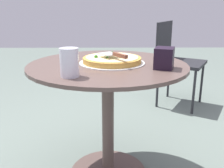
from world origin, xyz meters
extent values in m
cylinder|color=brown|center=(0.00, 0.00, 0.69)|extent=(0.86, 0.86, 0.02)
cylinder|color=brown|center=(0.00, 0.00, 0.35)|extent=(0.07, 0.07, 0.66)
cylinder|color=silver|center=(0.01, -0.02, 0.70)|extent=(0.36, 0.36, 0.00)
cylinder|color=gold|center=(0.01, -0.02, 0.71)|extent=(0.32, 0.32, 0.03)
cylinder|color=beige|center=(0.01, -0.02, 0.73)|extent=(0.29, 0.29, 0.00)
sphere|color=#27661C|center=(0.13, -0.03, 0.73)|extent=(0.01, 0.01, 0.01)
sphere|color=#2D6B28|center=(-0.01, 0.00, 0.73)|extent=(0.02, 0.02, 0.02)
sphere|color=#EFEBC7|center=(0.01, -0.01, 0.74)|extent=(0.02, 0.02, 0.02)
sphere|color=silver|center=(0.02, -0.09, 0.73)|extent=(0.02, 0.02, 0.02)
sphere|color=#EAF0C2|center=(0.00, 0.00, 0.73)|extent=(0.02, 0.02, 0.02)
sphere|color=silver|center=(-0.01, -0.01, 0.73)|extent=(0.02, 0.02, 0.02)
sphere|color=silver|center=(0.06, -0.04, 0.73)|extent=(0.02, 0.02, 0.02)
sphere|color=#316F1E|center=(-0.01, 0.06, 0.73)|extent=(0.02, 0.02, 0.02)
cube|color=silver|center=(0.00, -0.01, 0.75)|extent=(0.13, 0.12, 0.00)
cube|color=brown|center=(-0.08, -0.06, 0.76)|extent=(0.10, 0.08, 0.02)
cylinder|color=white|center=(-0.27, 0.16, 0.76)|extent=(0.08, 0.08, 0.13)
cube|color=black|center=(-0.11, -0.28, 0.75)|extent=(0.13, 0.12, 0.10)
cube|color=#25262A|center=(1.16, -0.74, 0.44)|extent=(0.57, 0.57, 0.03)
cube|color=#25262A|center=(1.26, -0.57, 0.65)|extent=(0.37, 0.23, 0.39)
cylinder|color=#25262A|center=(1.23, -0.98, 0.21)|extent=(0.02, 0.02, 0.43)
cylinder|color=#25262A|center=(0.92, -0.80, 0.21)|extent=(0.02, 0.02, 0.43)
cylinder|color=#25262A|center=(1.41, -0.67, 0.21)|extent=(0.02, 0.02, 0.43)
cylinder|color=#25262A|center=(1.10, -0.49, 0.21)|extent=(0.02, 0.02, 0.43)
camera|label=1|loc=(-1.37, -0.01, 1.00)|focal=41.41mm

